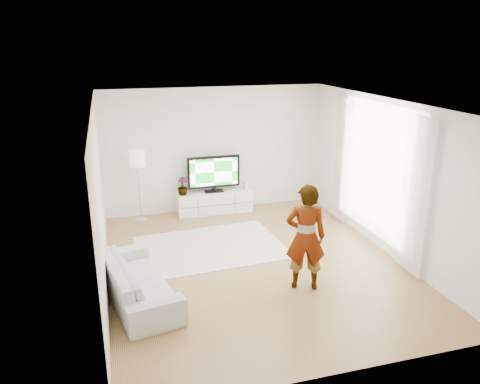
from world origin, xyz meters
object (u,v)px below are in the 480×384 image
object	(u,v)px
sofa	(138,280)
rug	(211,247)
player	(306,237)
floor_lamp	(137,162)
media_console	(215,202)
television	(214,173)

from	to	relation	value
sofa	rug	bearing A→B (deg)	-55.17
player	floor_lamp	distance (m)	4.35
rug	player	xyz separation A→B (m)	(1.10, -1.87, 0.86)
rug	floor_lamp	distance (m)	2.52
player	media_console	bearing A→B (deg)	-63.05
rug	player	bearing A→B (deg)	-59.51
media_console	floor_lamp	distance (m)	1.99
media_console	television	bearing A→B (deg)	90.00
television	sofa	world-z (taller)	television
media_console	floor_lamp	world-z (taller)	floor_lamp
floor_lamp	rug	bearing A→B (deg)	-57.61
player	floor_lamp	xyz separation A→B (m)	(-2.25, 3.69, 0.46)
floor_lamp	sofa	bearing A→B (deg)	-95.15
floor_lamp	player	bearing A→B (deg)	-58.56
television	floor_lamp	distance (m)	1.71
television	rug	size ratio (longest dim) A/B	0.44
player	sofa	size ratio (longest dim) A/B	0.81
floor_lamp	media_console	bearing A→B (deg)	2.25
media_console	player	distance (m)	3.85
television	player	distance (m)	3.83
floor_lamp	television	bearing A→B (deg)	3.20
media_console	floor_lamp	size ratio (longest dim) A/B	1.08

